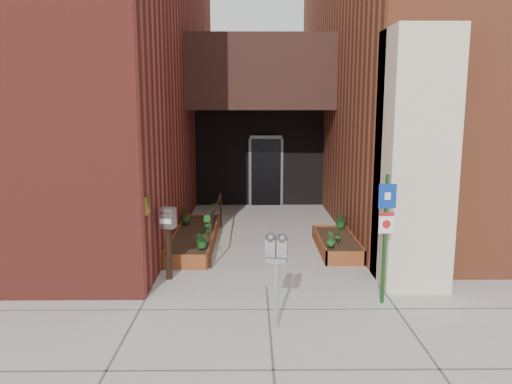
{
  "coord_description": "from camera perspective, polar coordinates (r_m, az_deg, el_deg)",
  "views": [
    {
      "loc": [
        -0.26,
        -8.31,
        3.14
      ],
      "look_at": [
        -0.16,
        1.8,
        1.37
      ],
      "focal_mm": 35.0,
      "sensor_mm": 36.0,
      "label": 1
    }
  ],
  "objects": [
    {
      "name": "shrub_right_b",
      "position": [
        10.66,
        9.4,
        -4.62
      ],
      "size": [
        0.27,
        0.27,
        0.37
      ],
      "primitive_type": "imported",
      "rotation": [
        0.0,
        0.0,
        2.54
      ],
      "color": "#1B601C",
      "rests_on": "planter_right"
    },
    {
      "name": "architecture",
      "position": [
        15.31,
        -0.26,
        16.84
      ],
      "size": [
        20.0,
        14.6,
        10.0
      ],
      "color": "maroon",
      "rests_on": "ground"
    },
    {
      "name": "shrub_right_c",
      "position": [
        11.9,
        9.7,
        -3.11
      ],
      "size": [
        0.45,
        0.45,
        0.36
      ],
      "primitive_type": "imported",
      "rotation": [
        0.0,
        0.0,
        4.19
      ],
      "color": "#16501A",
      "rests_on": "planter_right"
    },
    {
      "name": "handrail",
      "position": [
        11.24,
        -4.56,
        -2.38
      ],
      "size": [
        0.04,
        3.34,
        0.9
      ],
      "color": "black",
      "rests_on": "ground"
    },
    {
      "name": "sign_post",
      "position": [
        8.06,
        14.61,
        -3.72
      ],
      "size": [
        0.28,
        0.08,
        2.08
      ],
      "color": "#173D16",
      "rests_on": "ground"
    },
    {
      "name": "parking_meter",
      "position": [
        6.99,
        2.35,
        -7.21
      ],
      "size": [
        0.32,
        0.18,
        1.39
      ],
      "color": "#959497",
      "rests_on": "ground"
    },
    {
      "name": "planter_right",
      "position": [
        11.08,
        9.19,
        -5.92
      ],
      "size": [
        0.8,
        2.2,
        0.3
      ],
      "color": "brown",
      "rests_on": "ground"
    },
    {
      "name": "shrub_left_a",
      "position": [
        10.11,
        -6.17,
        -5.34
      ],
      "size": [
        0.47,
        0.47,
        0.37
      ],
      "primitive_type": "imported",
      "rotation": [
        0.0,
        0.0,
        0.85
      ],
      "color": "#18561B",
      "rests_on": "planter_left"
    },
    {
      "name": "shrub_left_b",
      "position": [
        11.3,
        -5.57,
        -3.64
      ],
      "size": [
        0.3,
        0.3,
        0.39
      ],
      "primitive_type": "imported",
      "rotation": [
        0.0,
        0.0,
        2.52
      ],
      "color": "#17501A",
      "rests_on": "planter_left"
    },
    {
      "name": "planter_left",
      "position": [
        11.48,
        -7.0,
        -5.32
      ],
      "size": [
        0.9,
        3.6,
        0.3
      ],
      "color": "brown",
      "rests_on": "ground"
    },
    {
      "name": "payment_dropbox",
      "position": [
        9.1,
        -10.03,
        -4.06
      ],
      "size": [
        0.31,
        0.26,
        1.33
      ],
      "color": "black",
      "rests_on": "ground"
    },
    {
      "name": "shrub_left_c",
      "position": [
        12.22,
        -8.02,
        -2.67
      ],
      "size": [
        0.31,
        0.31,
        0.39
      ],
      "primitive_type": "imported",
      "rotation": [
        0.0,
        0.0,
        3.86
      ],
      "color": "#255217",
      "rests_on": "planter_left"
    },
    {
      "name": "shrub_left_d",
      "position": [
        12.92,
        -4.93,
        -2.02
      ],
      "size": [
        0.25,
        0.25,
        0.34
      ],
      "primitive_type": "imported",
      "rotation": [
        0.0,
        0.0,
        5.42
      ],
      "color": "#2B611B",
      "rests_on": "planter_left"
    },
    {
      "name": "ground",
      "position": [
        8.88,
        1.19,
        -10.75
      ],
      "size": [
        80.0,
        80.0,
        0.0
      ],
      "primitive_type": "plane",
      "color": "#9E9991",
      "rests_on": "ground"
    },
    {
      "name": "shrub_right_a",
      "position": [
        10.26,
        8.57,
        -5.34
      ],
      "size": [
        0.24,
        0.24,
        0.31
      ],
      "primitive_type": "imported",
      "rotation": [
        0.0,
        0.0,
        1.02
      ],
      "color": "#1B5F21",
      "rests_on": "planter_right"
    }
  ]
}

